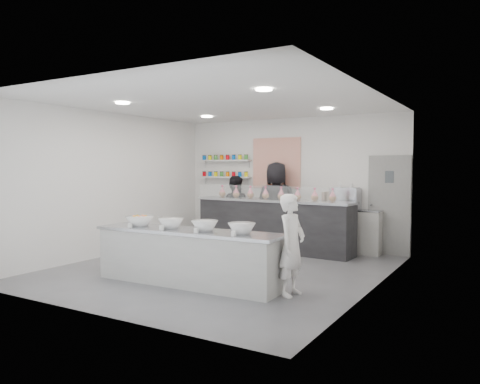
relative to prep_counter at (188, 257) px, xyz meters
name	(u,v)px	position (x,y,z in m)	size (l,w,h in m)	color
floor	(221,269)	(-0.14, 1.18, -0.43)	(6.00, 6.00, 0.00)	#515156
ceiling	(220,103)	(-0.14, 1.18, 2.57)	(6.00, 6.00, 0.00)	white
back_wall	(290,182)	(-0.14, 4.18, 1.07)	(5.50, 5.50, 0.00)	white
left_wall	(111,184)	(-2.89, 1.18, 1.07)	(6.00, 6.00, 0.00)	white
right_wall	(374,191)	(2.61, 1.18, 1.07)	(6.00, 6.00, 0.00)	white
back_door	(389,205)	(2.16, 4.15, 0.62)	(0.88, 0.04, 2.10)	gray
pattern_panel	(276,163)	(-0.49, 4.15, 1.52)	(1.25, 0.03, 1.20)	#E9522F
jar_shelf_lower	(225,177)	(-1.89, 4.08, 1.17)	(1.45, 0.22, 0.04)	silver
jar_shelf_upper	(225,161)	(-1.89, 4.08, 1.59)	(1.45, 0.22, 0.04)	silver
preserve_jars	(225,166)	(-1.89, 4.06, 1.45)	(1.45, 0.10, 0.56)	red
downlight_0	(123,103)	(-1.54, 0.18, 2.55)	(0.24, 0.24, 0.02)	white
downlight_1	(264,90)	(1.26, 0.18, 2.55)	(0.24, 0.24, 0.02)	white
downlight_2	(207,117)	(-1.54, 2.78, 2.55)	(0.24, 0.24, 0.02)	white
downlight_3	(327,109)	(1.26, 2.78, 2.55)	(0.24, 0.24, 0.02)	white
prep_counter	(188,257)	(0.00, 0.00, 0.00)	(3.19, 0.72, 0.87)	beige
back_bar	(273,225)	(-0.17, 3.37, 0.14)	(3.70, 0.68, 1.15)	black
sneeze_guard	(266,193)	(-0.19, 3.04, 0.87)	(3.64, 0.02, 0.31)	white
espresso_ledge	(351,231)	(1.41, 3.96, 0.04)	(1.28, 0.41, 0.95)	beige
espresso_machine	(346,199)	(1.28, 3.96, 0.74)	(0.59, 0.41, 0.45)	#93969E
cup_stacks	(327,200)	(0.86, 3.96, 0.69)	(0.27, 0.24, 0.36)	tan
prep_bowls	(187,225)	(0.00, 0.00, 0.52)	(2.36, 0.51, 0.17)	white
label_cards	(165,231)	(-0.02, -0.53, 0.47)	(2.01, 0.04, 0.07)	white
cookie_bags	(273,193)	(-0.17, 3.37, 0.85)	(2.96, 0.16, 0.28)	#E3677F
woman_prep	(292,245)	(1.69, 0.25, 0.30)	(0.54, 0.35, 1.47)	white
staff_left	(234,210)	(-1.41, 3.73, 0.39)	(0.80, 0.62, 1.64)	black
staff_right	(276,205)	(-0.30, 3.78, 0.55)	(0.97, 0.63, 1.98)	black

